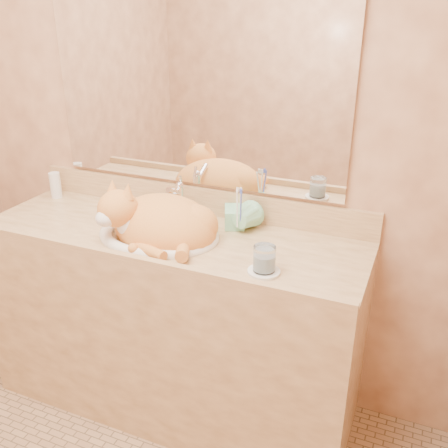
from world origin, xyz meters
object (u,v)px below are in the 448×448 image
at_px(vanity_counter, 172,322).
at_px(soap_dispenser, 235,211).
at_px(sink_basin, 158,218).
at_px(toothbrush_cup, 239,222).
at_px(water_glass, 264,259).
at_px(cat, 157,220).

bearing_deg(vanity_counter, soap_dispenser, 29.34).
relative_size(vanity_counter, sink_basin, 3.27).
relative_size(toothbrush_cup, water_glass, 1.26).
height_order(toothbrush_cup, water_glass, toothbrush_cup).
height_order(soap_dispenser, water_glass, soap_dispenser).
xyz_separation_m(cat, soap_dispenser, (0.26, 0.17, 0.01)).
bearing_deg(cat, toothbrush_cup, 36.70).
bearing_deg(water_glass, soap_dispenser, 128.50).
bearing_deg(toothbrush_cup, sink_basin, -155.06).
relative_size(sink_basin, cat, 1.10).
height_order(sink_basin, toothbrush_cup, sink_basin).
relative_size(sink_basin, soap_dispenser, 2.72).
bearing_deg(vanity_counter, sink_basin, -145.55).
xyz_separation_m(vanity_counter, cat, (-0.02, -0.04, 0.50)).
bearing_deg(water_glass, sink_basin, 165.81).
relative_size(vanity_counter, water_glass, 17.53).
xyz_separation_m(cat, water_glass, (0.48, -0.10, -0.02)).
bearing_deg(toothbrush_cup, water_glass, -52.99).
xyz_separation_m(cat, toothbrush_cup, (0.28, 0.16, -0.02)).
height_order(vanity_counter, toothbrush_cup, toothbrush_cup).
relative_size(soap_dispenser, water_glass, 1.97).
height_order(vanity_counter, sink_basin, sink_basin).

